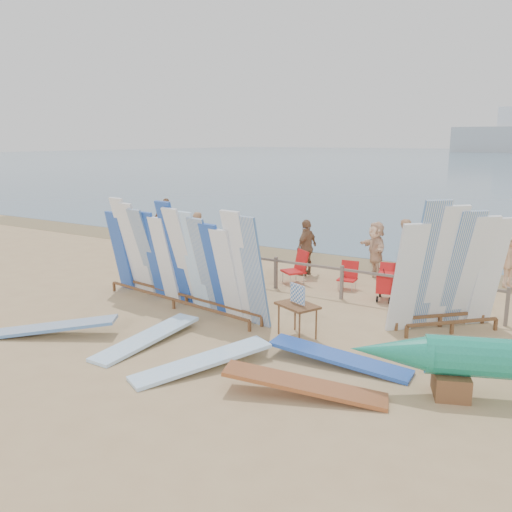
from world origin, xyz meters
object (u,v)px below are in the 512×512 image
Objects in this scene: beach_chair_right at (347,281)px; beach_chair_left at (295,274)px; side_surfboard_rack at (449,272)px; stroller at (385,286)px; flat_board_b at (202,369)px; beachgoer_7 at (406,249)px; beachgoer_8 at (461,266)px; flat_board_e at (54,336)px; beachgoer_1 at (197,238)px; beachgoer_2 at (199,241)px; beachgoer_extra_1 at (166,221)px; flat_board_d at (339,365)px; flat_board_c at (304,396)px; flat_board_a at (147,343)px; main_surfboard_rack at (179,260)px; beachgoer_4 at (307,247)px; beachgoer_9 at (512,260)px; vendor_table at (297,319)px; beachgoer_5 at (376,249)px.

beach_chair_left is at bearing -178.00° from beach_chair_right.
stroller is at bearing 96.04° from side_surfboard_rack.
flat_board_b is 2.84× the size of stroller.
stroller is 0.53× the size of beachgoer_7.
stroller is 2.28m from beachgoer_8.
flat_board_e is 7.86m from beach_chair_right.
beachgoer_8 is (8.36, 0.87, -0.10)m from beachgoer_1.
beachgoer_extra_1 reaches higher than beachgoer_2.
flat_board_c is at bearing 177.58° from flat_board_d.
side_surfboard_rack reaches higher than beachgoer_extra_1.
beach_chair_left is 3.52m from beachgoer_7.
flat_board_b is at bearing 122.98° from flat_board_d.
beachgoer_7 is at bearing 77.44° from beach_chair_left.
side_surfboard_rack is at bearing 85.20° from beachgoer_1.
beachgoer_1 is (-5.57, 0.30, 0.65)m from beach_chair_right.
flat_board_a is at bearing 102.49° from flat_board_d.
main_surfboard_rack is 3.12× the size of beachgoer_4.
beach_chair_left reaches higher than stroller.
beach_chair_right is at bearing -41.17° from beachgoer_2.
beachgoer_7 is (-0.96, 8.58, 0.90)m from flat_board_c.
beachgoer_4 is at bearing -29.90° from beachgoer_2.
stroller reaches higher than flat_board_d.
flat_board_a is 8.65m from beachgoer_8.
flat_board_a is 3.86m from flat_board_c.
main_surfboard_rack is at bearing 165.48° from beachgoer_9.
side_surfboard_rack is at bearing -52.73° from beachgoer_2.
flat_board_e is at bearing -124.78° from vendor_table.
stroller is (0.69, 3.62, -0.00)m from vendor_table.
main_surfboard_rack is at bearing -75.89° from beach_chair_left.
beachgoer_extra_1 is at bearing 114.39° from side_surfboard_rack.
beachgoer_1 is 1.01× the size of beachgoer_4.
beachgoer_7 is at bearing 115.62° from beachgoer_1.
beachgoer_5 is (-2.69, 0.75, 0.06)m from beachgoer_8.
flat_board_a is at bearing -57.48° from main_surfboard_rack.
stroller is at bearing 93.66° from beachgoer_1.
main_surfboard_rack is 6.46m from beachgoer_5.
flat_board_a is at bearing -130.54° from stroller.
flat_board_a is 1.60× the size of beachgoer_5.
main_surfboard_rack is 7.09m from beachgoer_7.
flat_board_c is 2.84× the size of stroller.
beachgoer_5 reaches higher than beachgoer_8.
flat_board_c is 7.70m from beachgoer_8.
beachgoer_extra_1 is (-10.85, 9.01, 0.91)m from flat_board_c.
beach_chair_left is 1.58m from beach_chair_right.
flat_board_d is 9.19m from beachgoer_2.
beachgoer_1 reaches higher than beachgoer_2.
beachgoer_extra_1 is at bearing 158.01° from beach_chair_right.
beachgoer_5 is (3.01, 5.70, -0.36)m from main_surfboard_rack.
flat_board_a is at bearing -34.51° from beachgoer_8.
flat_board_a is 1.00× the size of flat_board_b.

